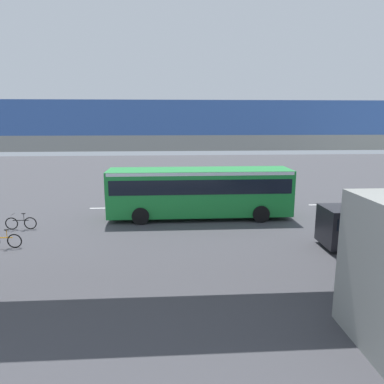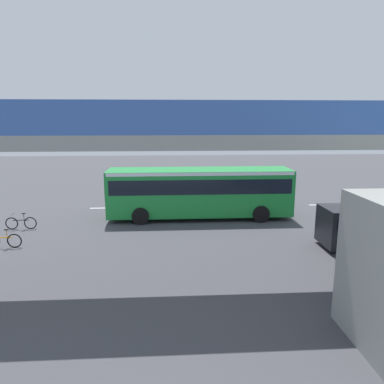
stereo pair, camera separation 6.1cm
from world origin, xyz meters
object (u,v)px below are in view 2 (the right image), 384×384
traffic_sign (111,182)px  city_bus (200,189)px  bicycle_orange (4,241)px  parked_van (371,224)px  bicycle_black (21,223)px

traffic_sign → city_bus: bearing=153.6°
bicycle_orange → parked_van: bearing=176.8°
city_bus → traffic_sign: 6.72m
parked_van → city_bus: bearing=-36.8°
parked_van → traffic_sign: (13.97, -8.92, 0.71)m
parked_van → bicycle_black: bearing=-12.5°
city_bus → traffic_sign: size_ratio=4.12×
parked_van → bicycle_orange: (18.04, -1.01, -0.81)m
parked_van → traffic_sign: traffic_sign is taller
bicycle_orange → traffic_sign: bearing=-117.3°
city_bus → bicycle_black: bearing=10.0°
parked_van → bicycle_orange: parked_van is taller
parked_van → traffic_sign: 16.59m
city_bus → bicycle_orange: size_ratio=6.52×
parked_van → traffic_sign: size_ratio=1.71×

